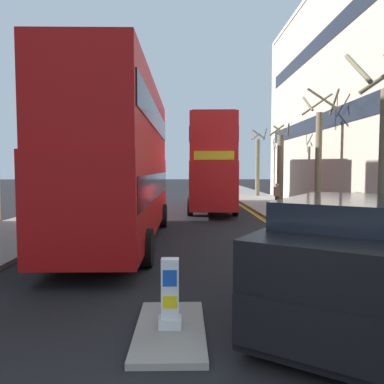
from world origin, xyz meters
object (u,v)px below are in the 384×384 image
keep_left_bollard (170,296)px  taxi_minivan (339,260)px  pedestrian_far (277,196)px  double_decker_bus_away (121,157)px  double_decker_bus_oncoming (211,163)px

keep_left_bollard → taxi_minivan: size_ratio=0.22×
taxi_minivan → pedestrian_far: 15.96m
double_decker_bus_away → pedestrian_far: 11.91m
taxi_minivan → pedestrian_far: taxi_minivan is taller
keep_left_bollard → pedestrian_far: (5.79, 16.12, 0.38)m
double_decker_bus_away → double_decker_bus_oncoming: 11.28m
double_decker_bus_away → pedestrian_far: bearing=48.5°
double_decker_bus_away → keep_left_bollard: bearing=-74.8°
keep_left_bollard → taxi_minivan: taxi_minivan is taller
taxi_minivan → keep_left_bollard: bearing=-171.5°
keep_left_bollard → pedestrian_far: 17.14m
keep_left_bollard → taxi_minivan: 2.96m
double_decker_bus_away → pedestrian_far: double_decker_bus_away is taller
double_decker_bus_oncoming → taxi_minivan: (0.92, -17.47, -1.96)m
keep_left_bollard → double_decker_bus_oncoming: double_decker_bus_oncoming is taller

